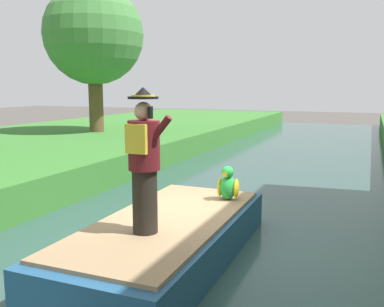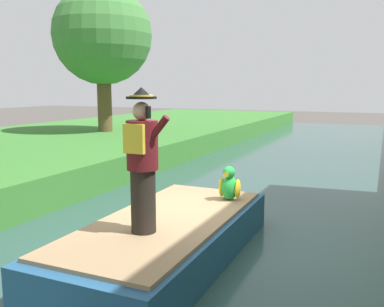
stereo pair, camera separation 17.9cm
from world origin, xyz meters
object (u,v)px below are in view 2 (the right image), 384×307
Objects in this scene: boat at (166,239)px; tree_tall at (102,36)px; person_pirate at (143,161)px; parrot_plush at (230,185)px.

tree_tall is (-7.22, 8.45, 4.08)m from boat.
tree_tall reaches higher than boat.
parrot_plush is at bearing 62.20° from person_pirate.
boat is 2.28× the size of person_pirate.
person_pirate is at bearing -89.15° from boat.
boat is 1.39m from person_pirate.
person_pirate is 2.11m from parrot_plush.
parrot_plush is (0.49, 1.31, 0.55)m from boat.
tree_tall is (-7.70, 7.14, 3.53)m from parrot_plush.
parrot_plush is 11.08m from tree_tall.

